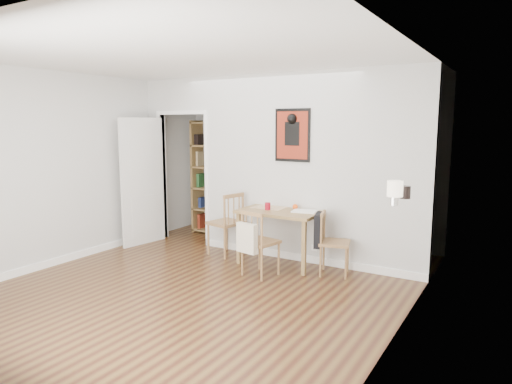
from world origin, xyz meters
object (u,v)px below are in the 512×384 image
Objects in this scene: dining_table at (280,217)px; chair_left at (226,224)px; notebook at (305,211)px; red_glass at (268,206)px; ceramic_jar_a at (405,192)px; chair_front at (260,242)px; bookshelf at (215,178)px; chair_right at (333,242)px; fireplace at (401,254)px; orange_fruit at (295,207)px; mantel_lamp at (395,190)px; ceramic_jar_b at (401,191)px.

chair_left is at bearing -178.80° from dining_table.
dining_table is 0.35m from notebook.
dining_table is at bearing 1.20° from chair_left.
red_glass is 0.79× the size of ceramic_jar_a.
bookshelf is (-1.81, 1.56, 0.54)m from chair_front.
red_glass is (-0.95, -0.00, 0.38)m from chair_right.
dining_table is 11.03× the size of red_glass.
fireplace reaches higher than dining_table.
chair_right is 0.77m from orange_fruit.
red_glass reaches higher than orange_fruit.
bookshelf is 15.55× the size of ceramic_jar_a.
notebook is at bearing -24.87° from orange_fruit.
chair_front is at bearing 161.46° from mantel_lamp.
bookshelf is 19.76× the size of red_glass.
red_glass is 2.00m from ceramic_jar_b.
fireplace reaches higher than notebook.
bookshelf is at bearing 155.81° from ceramic_jar_b.
bookshelf is 3.87m from ceramic_jar_b.
dining_table is at bearing 21.37° from red_glass.
chair_left is 2.83m from fireplace.
ceramic_jar_a reaches higher than chair_left.
mantel_lamp is 1.80× the size of ceramic_jar_a.
chair_front reaches higher than dining_table.
notebook is 1.99m from mantel_lamp.
fireplace is (2.70, -0.83, 0.15)m from chair_left.
chair_right is at bearing -4.28° from dining_table.
chair_left is 1.10m from orange_fruit.
chair_right is at bearing 0.29° from red_glass.
mantel_lamp is (3.60, -2.16, 0.33)m from bookshelf.
chair_left is 12.40× the size of orange_fruit.
chair_right is 0.93m from chair_front.
mantel_lamp reaches higher than chair_left.
orange_fruit reaches higher than notebook.
notebook is at bearing 154.84° from ceramic_jar_b.
orange_fruit is 0.33× the size of mantel_lamp.
red_glass is at bearing -32.79° from bookshelf.
bookshelf is at bearing 139.21° from chair_front.
chair_left is at bearing 178.63° from chair_right.
ceramic_jar_a is (1.78, -0.16, 0.79)m from chair_front.
ceramic_jar_b is (-0.08, 0.58, -0.08)m from mantel_lamp.
chair_front is 3.72× the size of mantel_lamp.
ceramic_jar_a is (-0.01, 0.44, -0.08)m from mantel_lamp.
bookshelf reaches higher than ceramic_jar_b.
fireplace reaches higher than orange_fruit.
bookshelf reaches higher than fireplace.
orange_fruit is at bearing 9.07° from chair_left.
chair_left is (-0.89, -0.02, -0.19)m from dining_table.
chair_left is 2.88m from ceramic_jar_a.
fireplace is 3.89× the size of notebook.
orange_fruit is at bearing 79.05° from chair_front.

